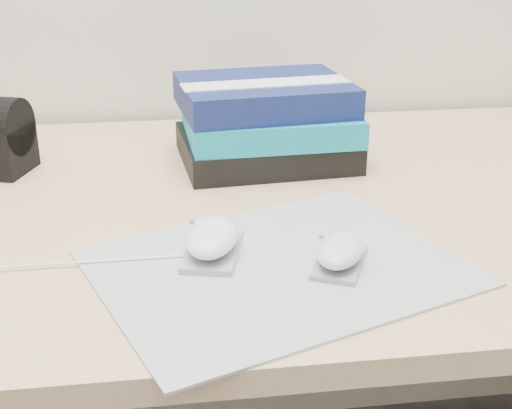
{
  "coord_description": "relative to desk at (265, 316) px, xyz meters",
  "views": [
    {
      "loc": [
        -0.15,
        0.67,
        1.1
      ],
      "look_at": [
        -0.04,
        1.45,
        0.77
      ],
      "focal_mm": 50.0,
      "sensor_mm": 36.0,
      "label": 1
    }
  ],
  "objects": [
    {
      "name": "mouse_rear",
      "position": [
        -0.1,
        -0.24,
        0.26
      ],
      "size": [
        0.08,
        0.12,
        0.05
      ],
      "color": "#9C9D9F",
      "rests_on": "mousepad"
    },
    {
      "name": "desk",
      "position": [
        0.0,
        0.0,
        0.0
      ],
      "size": [
        1.6,
        0.8,
        0.73
      ],
      "color": "tan",
      "rests_on": "ground"
    },
    {
      "name": "mouse_front",
      "position": [
        0.04,
        -0.29,
        0.25
      ],
      "size": [
        0.08,
        0.1,
        0.04
      ],
      "color": "gray",
      "rests_on": "mousepad"
    },
    {
      "name": "usb_cable",
      "position": [
        -0.24,
        -0.25,
        0.24
      ],
      "size": [
        0.24,
        0.01,
        0.0
      ],
      "primitive_type": "cylinder",
      "rotation": [
        0.0,
        1.57,
        0.01
      ],
      "color": "white",
      "rests_on": "mousepad"
    },
    {
      "name": "mousepad",
      "position": [
        -0.03,
        -0.28,
        0.24
      ],
      "size": [
        0.47,
        0.42,
        0.0
      ],
      "primitive_type": "cube",
      "rotation": [
        0.0,
        0.0,
        0.36
      ],
      "color": "gray",
      "rests_on": "desk"
    },
    {
      "name": "book_stack",
      "position": [
        0.01,
        0.08,
        0.3
      ],
      "size": [
        0.28,
        0.23,
        0.13
      ],
      "color": "black",
      "rests_on": "desk"
    }
  ]
}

